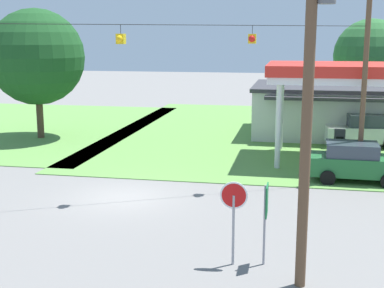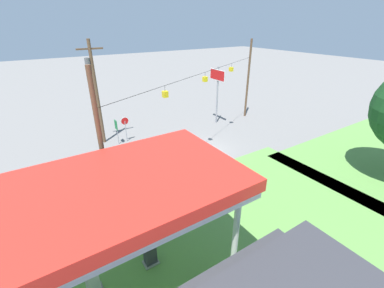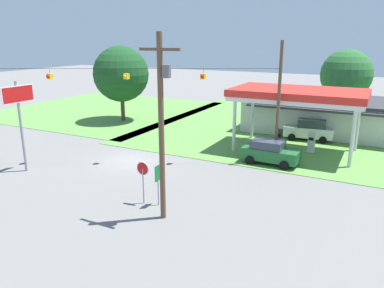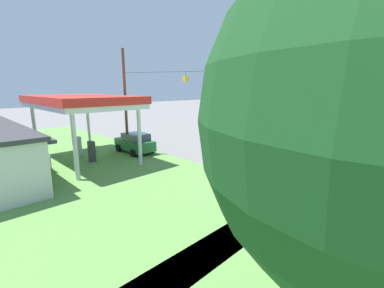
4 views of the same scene
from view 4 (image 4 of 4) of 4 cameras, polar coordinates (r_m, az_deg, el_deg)
The scene contains 11 objects.
ground_plane at distance 20.31m, azimuth 13.53°, elevation -4.50°, with size 160.00×160.00×0.00m, color slate.
gas_station_canopy at distance 22.18m, azimuth -23.55°, elevation 8.51°, with size 10.43×6.09×5.18m.
fuel_pump_near at distance 21.49m, azimuth -21.36°, elevation -1.81°, with size 0.71×0.56×1.73m.
fuel_pump_far at distance 23.92m, azimuth -23.94°, elevation -0.65°, with size 0.71×0.56×1.73m.
car_at_pumps_front at distance 23.70m, azimuth -12.56°, elevation 0.29°, with size 4.22×2.20×1.81m.
car_at_pumps_rear at distance 21.92m, azimuth -33.30°, elevation -2.22°, with size 4.52×2.42×2.02m.
stop_sign_roadside at distance 27.41m, azimuth 10.96°, elevation 3.84°, with size 0.80×0.08×2.50m.
stop_sign_overhead at distance 22.26m, azimuth 33.14°, elevation 7.41°, with size 0.22×2.50×6.35m.
route_sign at distance 27.81m, azimuth 9.20°, elevation 3.81°, with size 0.10×0.70×2.40m.
utility_pole_main at distance 29.09m, azimuth 9.15°, elevation 11.23°, with size 2.20×0.44×9.41m.
signal_span_gantry at distance 19.50m, azimuth 14.27°, elevation 9.20°, with size 19.95×10.24×8.99m.
Camera 4 is at (-10.09, 16.65, 5.77)m, focal length 24.00 mm.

